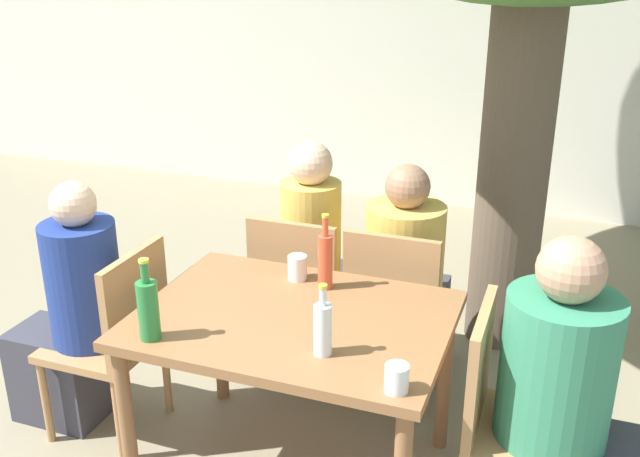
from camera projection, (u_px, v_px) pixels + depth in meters
cafe_building_wall at (464, 39)px, 5.71m from camera, size 10.00×0.08×2.80m
dining_table_front at (294, 336)px, 2.79m from camera, size 1.20×0.88×0.75m
patio_chair_0 at (118, 332)px, 3.11m from camera, size 0.44×0.44×0.90m
patio_chair_1 at (507, 412)px, 2.58m from camera, size 0.44×0.44×0.90m
patio_chair_2 at (300, 289)px, 3.51m from camera, size 0.44×0.44×0.90m
patio_chair_3 at (395, 305)px, 3.35m from camera, size 0.44×0.44×0.90m
person_seated_0 at (72, 320)px, 3.18m from camera, size 0.56×0.32×1.18m
person_seated_1 at (575, 415)px, 2.49m from camera, size 0.60×0.39×1.21m
person_seated_2 at (317, 264)px, 3.70m from camera, size 0.30×0.55×1.22m
person_seated_3 at (407, 282)px, 3.55m from camera, size 0.38×0.59×1.15m
green_bottle_0 at (148, 308)px, 2.55m from camera, size 0.08×0.08×0.31m
water_bottle_1 at (323, 328)px, 2.45m from camera, size 0.06×0.06×0.27m
soda_bottle_2 at (325, 260)px, 2.93m from camera, size 0.06×0.06×0.33m
drinking_glass_0 at (397, 378)px, 2.26m from camera, size 0.08×0.08×0.09m
drinking_glass_1 at (297, 268)px, 3.04m from camera, size 0.08×0.08×0.11m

